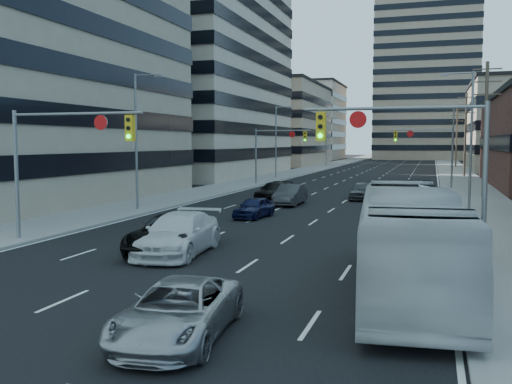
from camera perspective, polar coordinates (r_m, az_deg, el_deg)
The scene contains 28 objects.
ground at distance 16.54m, azimuth -13.55°, elevation -11.11°, with size 400.00×400.00×0.00m, color black.
road_surface at distance 143.93m, azimuth 13.99°, elevation 3.03°, with size 18.00×300.00×0.02m, color black.
sidewalk_left at distance 145.04m, azimuth 9.44°, elevation 3.15°, with size 5.00×300.00×0.15m, color slate.
sidewalk_right at distance 143.73m, azimuth 18.58°, elevation 2.94°, with size 5.00×300.00×0.15m, color slate.
office_left_mid at distance 82.16m, azimuth -8.43°, elevation 11.54°, with size 26.00×34.00×28.00m, color #ADA089.
office_left_far at distance 118.15m, azimuth 1.43°, elevation 6.66°, with size 20.00×30.00×16.00m, color gray.
apartment_tower at distance 165.46m, azimuth 16.75°, elevation 13.27°, with size 26.00×26.00×58.00m, color gray.
bg_block_left at distance 157.93m, azimuth 4.01°, elevation 6.95°, with size 24.00×24.00×20.00m, color #ADA089.
signal_near_left at distance 26.70m, azimuth -18.73°, elevation 4.25°, with size 6.59×0.33×6.00m.
signal_near_right at distance 21.63m, azimuth 15.28°, elevation 4.23°, with size 6.59×0.33×6.00m.
signal_far_left at distance 60.74m, azimuth 2.09°, elevation 4.75°, with size 6.09×0.33×6.00m.
signal_far_right at distance 58.62m, azimuth 16.79°, elevation 4.53°, with size 6.09×0.33×6.00m.
utility_pole_block at distance 49.80m, azimuth 21.97°, elevation 6.04°, with size 2.20×0.28×11.00m.
utility_pole_midblock at distance 79.73m, azimuth 20.21°, elevation 5.56°, with size 2.20×0.28×11.00m.
utility_pole_distant at distance 109.70m, azimuth 19.42°, elevation 5.34°, with size 2.20×0.28×11.00m.
streetlight_left_near at distance 38.40m, azimuth -11.69°, elevation 5.63°, with size 2.03×0.22×9.00m.
streetlight_left_mid at distance 71.09m, azimuth 2.13°, elevation 5.39°, with size 2.03×0.22×9.00m.
streetlight_left_far at distance 105.27m, azimuth 7.13°, elevation 5.22°, with size 2.03×0.22×9.00m.
streetlight_right_near at distance 38.69m, azimuth 20.50°, elevation 5.42°, with size 2.03×0.22×9.00m.
streetlight_right_far at distance 73.66m, azimuth 18.98°, elevation 5.11°, with size 2.03×0.22×9.00m.
black_pickup at distance 23.75m, azimuth -8.48°, elevation -4.17°, with size 2.63×5.70×1.58m, color black.
white_van at distance 23.44m, azimuth -7.75°, elevation -4.18°, with size 2.33×5.73×1.66m, color silver.
silver_suv at distance 13.58m, azimuth -7.80°, elevation -11.69°, with size 2.19×4.76×1.32m, color #9D9DA1.
transit_bus at distance 17.81m, azimuth 14.93°, elevation -4.69°, with size 2.70×11.53×3.21m, color #B9B9B9.
sedan_blue at distance 34.31m, azimuth -0.18°, elevation -1.56°, with size 1.50×3.73×1.27m, color black.
sedan_grey_center at distance 41.30m, azimuth 3.43°, elevation -0.32°, with size 1.56×4.49×1.48m, color #313134.
sedan_black_far at distance 45.08m, azimuth 1.79°, elevation 0.08°, with size 1.95×4.79×1.39m, color black.
sedan_grey_right at distance 45.87m, azimuth 10.53°, elevation 0.10°, with size 1.68×4.17×1.42m, color #363739.
Camera 1 is at (8.21, -13.62, 4.55)m, focal length 40.00 mm.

